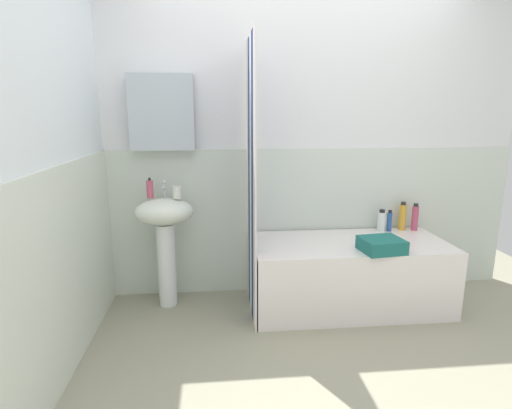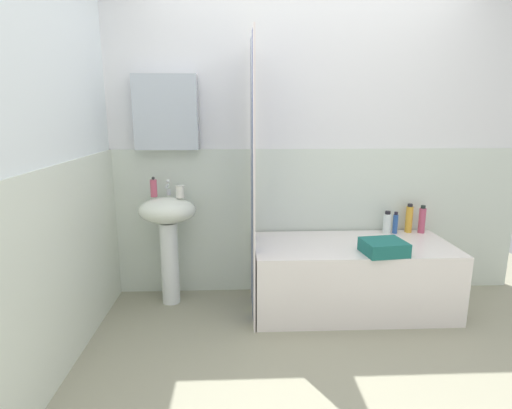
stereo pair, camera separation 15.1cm
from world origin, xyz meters
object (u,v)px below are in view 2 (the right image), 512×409
object	(u,v)px
conditioner_bottle	(409,219)
bathtub	(351,276)
body_wash_bottle	(387,223)
soap_dispenser	(154,188)
lotion_bottle	(422,220)
towel_folded	(384,247)
sink	(168,227)
toothbrush_cup	(180,192)
shampoo_bottle	(395,223)

from	to	relation	value
conditioner_bottle	bathtub	bearing A→B (deg)	-152.30
body_wash_bottle	soap_dispenser	bearing A→B (deg)	-178.13
bathtub	lotion_bottle	size ratio (longest dim) A/B	6.47
conditioner_bottle	towel_folded	size ratio (longest dim) A/B	0.85
bathtub	soap_dispenser	bearing A→B (deg)	172.70
bathtub	towel_folded	size ratio (longest dim) A/B	5.24
sink	conditioner_bottle	world-z (taller)	sink
bathtub	towel_folded	bearing A→B (deg)	-57.60
bathtub	towel_folded	world-z (taller)	towel_folded
conditioner_bottle	body_wash_bottle	xyz separation A→B (m)	(-0.19, -0.03, -0.03)
toothbrush_cup	shampoo_bottle	bearing A→B (deg)	3.39
soap_dispenser	bathtub	xyz separation A→B (m)	(1.50, -0.19, -0.66)
toothbrush_cup	bathtub	bearing A→B (deg)	-6.68
towel_folded	body_wash_bottle	bearing A→B (deg)	68.04
lotion_bottle	toothbrush_cup	bearing A→B (deg)	-176.76
sink	body_wash_bottle	bearing A→B (deg)	3.20
soap_dispenser	lotion_bottle	size ratio (longest dim) A/B	0.68
sink	shampoo_bottle	distance (m)	1.82
towel_folded	sink	bearing A→B (deg)	165.83
soap_dispenser	conditioner_bottle	size ratio (longest dim) A/B	0.65
body_wash_bottle	towel_folded	xyz separation A→B (m)	(-0.20, -0.49, -0.04)
sink	shampoo_bottle	xyz separation A→B (m)	(1.82, 0.10, -0.02)
lotion_bottle	towel_folded	distance (m)	0.70
sink	soap_dispenser	bearing A→B (deg)	159.80
towel_folded	toothbrush_cup	bearing A→B (deg)	164.99
sink	lotion_bottle	world-z (taller)	sink
toothbrush_cup	bathtub	world-z (taller)	toothbrush_cup
shampoo_bottle	towel_folded	bearing A→B (deg)	-118.49
lotion_bottle	towel_folded	xyz separation A→B (m)	(-0.49, -0.50, -0.06)
soap_dispenser	conditioner_bottle	bearing A→B (deg)	2.54
conditioner_bottle	shampoo_bottle	distance (m)	0.13
bathtub	conditioner_bottle	world-z (taller)	conditioner_bottle
body_wash_bottle	shampoo_bottle	bearing A→B (deg)	0.61
sink	bathtub	distance (m)	1.46
towel_folded	conditioner_bottle	bearing A→B (deg)	53.16
body_wash_bottle	lotion_bottle	bearing A→B (deg)	1.72
sink	towel_folded	world-z (taller)	sink
lotion_bottle	conditioner_bottle	size ratio (longest dim) A/B	0.96
shampoo_bottle	toothbrush_cup	bearing A→B (deg)	-176.61
conditioner_bottle	toothbrush_cup	bearing A→B (deg)	-175.92
sink	toothbrush_cup	xyz separation A→B (m)	(0.10, -0.00, 0.27)
body_wash_bottle	sink	bearing A→B (deg)	-176.80
toothbrush_cup	soap_dispenser	bearing A→B (deg)	168.78
bathtub	conditioner_bottle	size ratio (longest dim) A/B	6.18
body_wash_bottle	bathtub	bearing A→B (deg)	-143.93
sink	bathtub	world-z (taller)	sink
sink	toothbrush_cup	world-z (taller)	toothbrush_cup
towel_folded	lotion_bottle	bearing A→B (deg)	45.55
lotion_bottle	conditioner_bottle	bearing A→B (deg)	167.86
toothbrush_cup	shampoo_bottle	xyz separation A→B (m)	(1.71, 0.10, -0.30)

